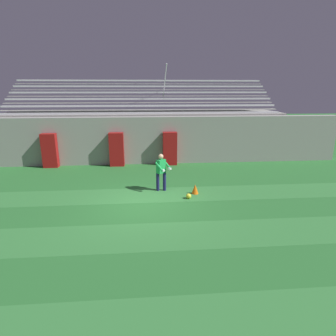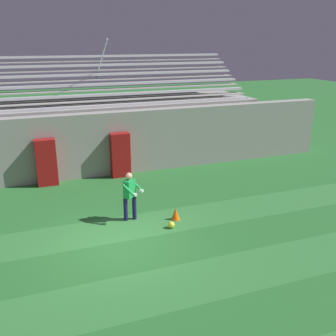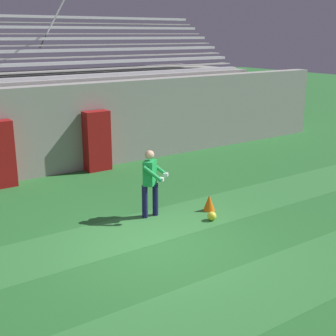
{
  "view_description": "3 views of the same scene",
  "coord_description": "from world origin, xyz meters",
  "px_view_note": "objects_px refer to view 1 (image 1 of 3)",
  "views": [
    {
      "loc": [
        0.1,
        -10.25,
        4.36
      ],
      "look_at": [
        0.97,
        0.23,
        1.4
      ],
      "focal_mm": 30.0,
      "sensor_mm": 36.0,
      "label": 1
    },
    {
      "loc": [
        -2.25,
        -10.19,
        5.8
      ],
      "look_at": [
        2.39,
        2.24,
        1.43
      ],
      "focal_mm": 42.0,
      "sensor_mm": 36.0,
      "label": 2
    },
    {
      "loc": [
        -4.96,
        -7.53,
        4.32
      ],
      "look_at": [
        0.52,
        0.39,
        1.55
      ],
      "focal_mm": 50.0,
      "sensor_mm": 36.0,
      "label": 3
    }
  ],
  "objects_px": {
    "soccer_ball": "(189,196)",
    "padding_pillar_gate_left": "(117,149)",
    "padding_pillar_far_left": "(50,151)",
    "goalkeeper": "(161,170)",
    "padding_pillar_gate_right": "(170,149)",
    "traffic_cone": "(195,189)"
  },
  "relations": [
    {
      "from": "soccer_ball",
      "to": "padding_pillar_gate_left",
      "type": "bearing_deg",
      "value": 121.82
    },
    {
      "from": "padding_pillar_gate_right",
      "to": "soccer_ball",
      "type": "bearing_deg",
      "value": -86.98
    },
    {
      "from": "goalkeeper",
      "to": "soccer_ball",
      "type": "xyz_separation_m",
      "value": [
        1.06,
        -1.05,
        -0.84
      ]
    },
    {
      "from": "padding_pillar_gate_left",
      "to": "padding_pillar_far_left",
      "type": "height_order",
      "value": "same"
    },
    {
      "from": "padding_pillar_gate_left",
      "to": "padding_pillar_gate_right",
      "type": "bearing_deg",
      "value": 0.0
    },
    {
      "from": "traffic_cone",
      "to": "soccer_ball",
      "type": "bearing_deg",
      "value": -123.73
    },
    {
      "from": "padding_pillar_gate_right",
      "to": "soccer_ball",
      "type": "relative_size",
      "value": 8.87
    },
    {
      "from": "goalkeeper",
      "to": "padding_pillar_gate_right",
      "type": "bearing_deg",
      "value": 80.11
    },
    {
      "from": "padding_pillar_far_left",
      "to": "goalkeeper",
      "type": "relative_size",
      "value": 1.17
    },
    {
      "from": "padding_pillar_gate_left",
      "to": "goalkeeper",
      "type": "xyz_separation_m",
      "value": [
        2.34,
        -4.43,
        -0.02
      ]
    },
    {
      "from": "padding_pillar_gate_left",
      "to": "soccer_ball",
      "type": "relative_size",
      "value": 8.87
    },
    {
      "from": "padding_pillar_far_left",
      "to": "goalkeeper",
      "type": "distance_m",
      "value": 7.56
    },
    {
      "from": "padding_pillar_far_left",
      "to": "goalkeeper",
      "type": "height_order",
      "value": "padding_pillar_far_left"
    },
    {
      "from": "padding_pillar_gate_right",
      "to": "padding_pillar_far_left",
      "type": "height_order",
      "value": "same"
    },
    {
      "from": "padding_pillar_gate_left",
      "to": "soccer_ball",
      "type": "height_order",
      "value": "padding_pillar_gate_left"
    },
    {
      "from": "padding_pillar_far_left",
      "to": "goalkeeper",
      "type": "bearing_deg",
      "value": -35.89
    },
    {
      "from": "padding_pillar_gate_right",
      "to": "goalkeeper",
      "type": "height_order",
      "value": "padding_pillar_gate_right"
    },
    {
      "from": "padding_pillar_far_left",
      "to": "goalkeeper",
      "type": "xyz_separation_m",
      "value": [
        6.12,
        -4.43,
        -0.02
      ]
    },
    {
      "from": "padding_pillar_gate_right",
      "to": "goalkeeper",
      "type": "xyz_separation_m",
      "value": [
        -0.77,
        -4.43,
        -0.02
      ]
    },
    {
      "from": "padding_pillar_gate_left",
      "to": "soccer_ball",
      "type": "xyz_separation_m",
      "value": [
        3.4,
        -5.48,
        -0.87
      ]
    },
    {
      "from": "padding_pillar_gate_left",
      "to": "traffic_cone",
      "type": "bearing_deg",
      "value": -52.66
    },
    {
      "from": "soccer_ball",
      "to": "goalkeeper",
      "type": "bearing_deg",
      "value": 135.27
    }
  ]
}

